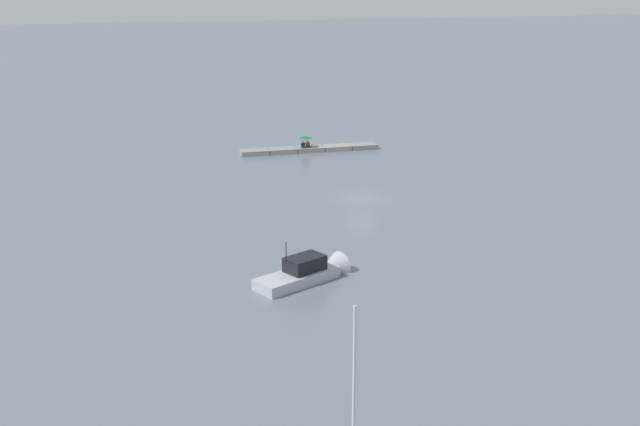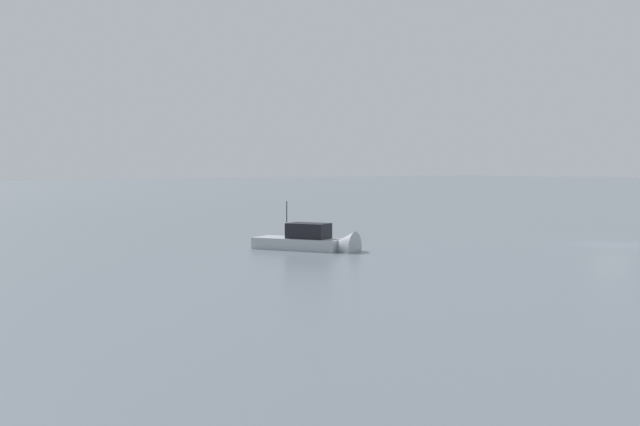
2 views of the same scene
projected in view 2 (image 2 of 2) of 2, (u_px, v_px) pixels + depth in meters
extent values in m
plane|color=slate|center=(611.00, 245.00, 53.41)|extent=(500.00, 500.00, 0.00)
cube|color=#ADB2B7|center=(299.00, 245.00, 50.62)|extent=(6.00, 4.45, 0.95)
cone|color=#ADB2B7|center=(340.00, 248.00, 49.37)|extent=(2.68, 2.69, 2.00)
cube|color=black|center=(309.00, 231.00, 50.26)|extent=(2.95, 2.55, 0.95)
cube|color=#283847|center=(318.00, 230.00, 49.96)|extent=(0.79, 1.39, 0.66)
cylinder|color=black|center=(287.00, 212.00, 50.87)|extent=(0.06, 0.06, 1.32)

